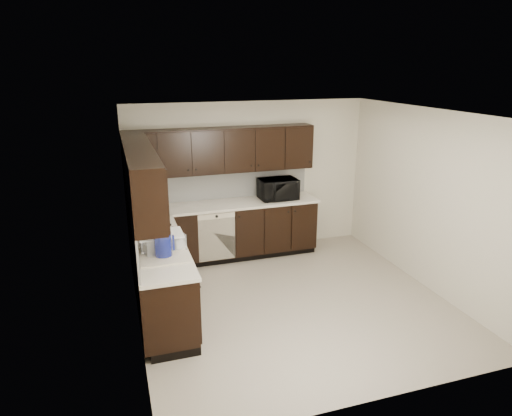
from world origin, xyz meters
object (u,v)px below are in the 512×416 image
Objects in this scene: toaster_oven at (143,202)px; sink at (162,257)px; storage_bin at (161,242)px; blue_pitcher at (163,245)px; microwave at (278,189)px.

sink is at bearing -86.61° from toaster_oven.
toaster_oven reaches higher than storage_bin.
storage_bin is at bearing 65.31° from blue_pitcher.
microwave reaches higher than toaster_oven.
toaster_oven is at bearing 176.33° from microwave.
microwave is at bearing -1.14° from toaster_oven.
blue_pitcher is at bearing -140.07° from microwave.
sink is at bearing 68.58° from blue_pitcher.
blue_pitcher is at bearing -87.58° from sink.
sink is 2.30× the size of toaster_oven.
blue_pitcher is (0.07, -1.91, 0.04)m from toaster_oven.
blue_pitcher is (0.01, -0.13, 0.21)m from sink.
toaster_oven is at bearing 92.67° from storage_bin.
microwave is 2.15m from toaster_oven.
microwave is 1.70× the size of toaster_oven.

